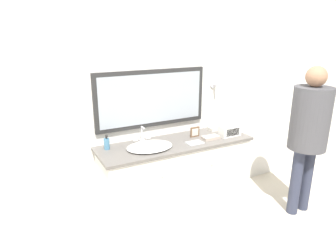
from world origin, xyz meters
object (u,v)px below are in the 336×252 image
sink_basin (149,146)px  person (309,126)px  appliance_box (230,131)px  soap_bottle (107,144)px  picture_frame (195,132)px

sink_basin → person: 1.77m
appliance_box → soap_bottle: bearing=169.6°
sink_basin → soap_bottle: size_ratio=3.13×
sink_basin → appliance_box: sink_basin is taller
sink_basin → picture_frame: 0.61m
sink_basin → picture_frame: bearing=7.0°
appliance_box → picture_frame: 0.41m
picture_frame → appliance_box: bearing=-23.2°
appliance_box → picture_frame: (-0.38, 0.16, -0.00)m
sink_basin → picture_frame: (0.61, 0.07, 0.04)m
sink_basin → soap_bottle: 0.44m
soap_bottle → picture_frame: bearing=-5.2°
sink_basin → soap_bottle: (-0.41, 0.17, 0.04)m
picture_frame → soap_bottle: bearing=174.8°
soap_bottle → person: person is taller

